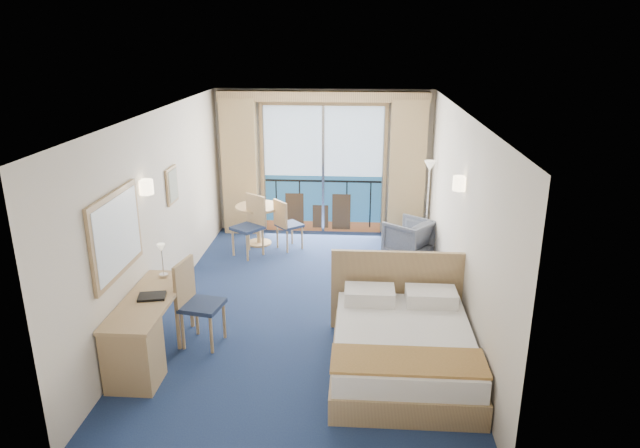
% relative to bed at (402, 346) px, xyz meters
% --- Properties ---
extents(floor, '(6.50, 6.50, 0.00)m').
position_rel_bed_xyz_m(floor, '(-1.20, 1.51, -0.30)').
color(floor, navy).
rests_on(floor, ground).
extents(room_walls, '(4.04, 6.54, 2.72)m').
position_rel_bed_xyz_m(room_walls, '(-1.20, 1.51, 1.48)').
color(room_walls, beige).
rests_on(room_walls, ground).
extents(balcony_door, '(2.36, 0.03, 2.52)m').
position_rel_bed_xyz_m(balcony_door, '(-1.21, 4.73, 0.84)').
color(balcony_door, navy).
rests_on(balcony_door, room_walls).
extents(curtain_left, '(0.65, 0.22, 2.55)m').
position_rel_bed_xyz_m(curtain_left, '(-2.75, 4.58, 0.97)').
color(curtain_left, tan).
rests_on(curtain_left, room_walls).
extents(curtain_right, '(0.65, 0.22, 2.55)m').
position_rel_bed_xyz_m(curtain_right, '(0.35, 4.58, 0.97)').
color(curtain_right, tan).
rests_on(curtain_right, room_walls).
extents(pelmet, '(3.80, 0.25, 0.18)m').
position_rel_bed_xyz_m(pelmet, '(-1.20, 4.61, 2.28)').
color(pelmet, tan).
rests_on(pelmet, room_walls).
extents(mirror, '(0.05, 1.25, 0.95)m').
position_rel_bed_xyz_m(mirror, '(-3.17, 0.01, 1.25)').
color(mirror, tan).
rests_on(mirror, room_walls).
extents(wall_print, '(0.04, 0.42, 0.52)m').
position_rel_bed_xyz_m(wall_print, '(-3.17, 1.96, 1.30)').
color(wall_print, tan).
rests_on(wall_print, room_walls).
extents(sconce_left, '(0.18, 0.18, 0.18)m').
position_rel_bed_xyz_m(sconce_left, '(-3.14, 0.91, 1.55)').
color(sconce_left, '#FEE3B2').
rests_on(sconce_left, room_walls).
extents(sconce_right, '(0.18, 0.18, 0.18)m').
position_rel_bed_xyz_m(sconce_right, '(0.74, 1.36, 1.55)').
color(sconce_right, '#FEE3B2').
rests_on(sconce_right, room_walls).
extents(bed, '(1.71, 2.03, 1.07)m').
position_rel_bed_xyz_m(bed, '(0.00, 0.00, 0.00)').
color(bed, tan).
rests_on(bed, ground).
extents(nightstand, '(0.43, 0.41, 0.57)m').
position_rel_bed_xyz_m(nightstand, '(0.56, 1.34, -0.02)').
color(nightstand, tan).
rests_on(nightstand, ground).
extents(phone, '(0.20, 0.19, 0.07)m').
position_rel_bed_xyz_m(phone, '(0.61, 1.34, 0.31)').
color(phone, silver).
rests_on(phone, nightstand).
extents(armchair, '(0.96, 0.96, 0.63)m').
position_rel_bed_xyz_m(armchair, '(0.34, 3.58, 0.01)').
color(armchair, '#434752').
rests_on(armchair, ground).
extents(floor_lamp, '(0.22, 0.22, 1.58)m').
position_rel_bed_xyz_m(floor_lamp, '(0.68, 3.96, 0.90)').
color(floor_lamp, silver).
rests_on(floor_lamp, ground).
extents(desk, '(0.56, 1.62, 0.76)m').
position_rel_bed_xyz_m(desk, '(-2.91, -0.37, 0.12)').
color(desk, tan).
rests_on(desk, ground).
extents(desk_chair, '(0.55, 0.54, 1.07)m').
position_rel_bed_xyz_m(desk_chair, '(-2.48, 0.43, 0.30)').
color(desk_chair, '#212E4E').
rests_on(desk_chair, ground).
extents(folder, '(0.35, 0.29, 0.03)m').
position_rel_bed_xyz_m(folder, '(-2.87, 0.09, 0.48)').
color(folder, black).
rests_on(folder, desk).
extents(desk_lamp, '(0.11, 0.11, 0.42)m').
position_rel_bed_xyz_m(desk_lamp, '(-2.93, 0.68, 0.77)').
color(desk_lamp, silver).
rests_on(desk_lamp, desk).
extents(round_table, '(0.80, 0.80, 0.72)m').
position_rel_bed_xyz_m(round_table, '(-2.32, 3.95, 0.25)').
color(round_table, tan).
rests_on(round_table, ground).
extents(table_chair_a, '(0.56, 0.56, 0.91)m').
position_rel_bed_xyz_m(table_chair_a, '(-1.79, 3.70, 0.21)').
color(table_chair_a, '#212E4E').
rests_on(table_chair_a, ground).
extents(table_chair_b, '(0.63, 0.63, 1.04)m').
position_rel_bed_xyz_m(table_chair_b, '(-2.35, 3.44, 0.28)').
color(table_chair_b, '#212E4E').
rests_on(table_chair_b, ground).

